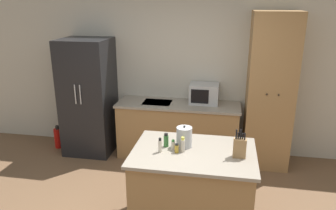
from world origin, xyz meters
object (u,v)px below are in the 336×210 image
at_px(spice_bottle_pale_salt, 166,140).
at_px(kettle, 184,137).
at_px(pantry_cabinet, 270,92).
at_px(microwave, 204,93).
at_px(knife_block, 240,148).
at_px(fire_extinguisher, 58,138).
at_px(spice_bottle_short_red, 177,148).
at_px(spice_bottle_green_herb, 173,145).
at_px(refrigerator, 89,97).
at_px(spice_bottle_tall_dark, 183,145).
at_px(spice_bottle_amber_oil, 160,146).

distance_m(spice_bottle_pale_salt, kettle, 0.20).
relative_size(pantry_cabinet, microwave, 5.17).
xyz_separation_m(knife_block, fire_extinguisher, (-2.93, 1.67, -0.86)).
distance_m(pantry_cabinet, spice_bottle_short_red, 2.08).
bearing_deg(knife_block, pantry_cabinet, 75.04).
bearing_deg(spice_bottle_short_red, spice_bottle_green_herb, 124.67).
distance_m(refrigerator, fire_extinguisher, 0.96).
height_order(pantry_cabinet, spice_bottle_tall_dark, pantry_cabinet).
bearing_deg(spice_bottle_short_red, microwave, 85.74).
distance_m(microwave, knife_block, 1.92).
height_order(pantry_cabinet, spice_bottle_short_red, pantry_cabinet).
distance_m(spice_bottle_green_herb, fire_extinguisher, 2.88).
relative_size(pantry_cabinet, knife_block, 7.50).
distance_m(microwave, spice_bottle_green_herb, 1.80).
height_order(spice_bottle_short_red, kettle, kettle).
height_order(microwave, spice_bottle_short_red, microwave).
relative_size(knife_block, spice_bottle_green_herb, 2.86).
height_order(knife_block, kettle, knife_block).
height_order(spice_bottle_short_red, spice_bottle_green_herb, spice_bottle_green_herb).
distance_m(microwave, spice_bottle_pale_salt, 1.76).
height_order(kettle, fire_extinguisher, kettle).
xyz_separation_m(spice_bottle_green_herb, fire_extinguisher, (-2.25, 1.60, -0.80)).
xyz_separation_m(pantry_cabinet, spice_bottle_pale_salt, (-1.23, -1.63, -0.15)).
bearing_deg(pantry_cabinet, refrigerator, -178.87).
relative_size(pantry_cabinet, fire_extinguisher, 5.77).
distance_m(kettle, fire_extinguisher, 2.93).
bearing_deg(spice_bottle_short_red, refrigerator, 135.10).
distance_m(spice_bottle_short_red, spice_bottle_pale_salt, 0.18).
bearing_deg(kettle, spice_bottle_short_red, -109.87).
relative_size(spice_bottle_tall_dark, spice_bottle_short_red, 1.65).
distance_m(refrigerator, spice_bottle_tall_dark, 2.43).
bearing_deg(fire_extinguisher, refrigerator, 2.51).
height_order(microwave, fire_extinguisher, microwave).
height_order(refrigerator, kettle, refrigerator).
distance_m(spice_bottle_short_red, kettle, 0.18).
bearing_deg(spice_bottle_amber_oil, pantry_cabinet, 54.40).
distance_m(knife_block, fire_extinguisher, 3.48).
relative_size(spice_bottle_amber_oil, spice_bottle_green_herb, 1.48).
xyz_separation_m(refrigerator, spice_bottle_pale_salt, (1.57, -1.58, 0.07)).
bearing_deg(spice_bottle_green_herb, refrigerator, 135.47).
xyz_separation_m(knife_block, spice_bottle_short_red, (-0.63, -0.00, -0.06)).
bearing_deg(spice_bottle_green_herb, pantry_cabinet, 55.70).
bearing_deg(spice_bottle_amber_oil, microwave, 80.68).
relative_size(refrigerator, knife_block, 6.09).
xyz_separation_m(pantry_cabinet, spice_bottle_amber_oil, (-1.27, -1.77, -0.14)).
distance_m(refrigerator, spice_bottle_short_red, 2.40).
bearing_deg(spice_bottle_amber_oil, refrigerator, 131.75).
distance_m(spice_bottle_pale_salt, fire_extinguisher, 2.79).
distance_m(pantry_cabinet, kettle, 1.91).
bearing_deg(spice_bottle_pale_salt, spice_bottle_tall_dark, -25.22).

